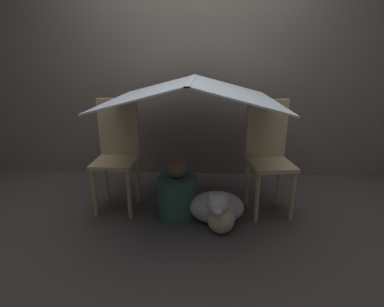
{
  "coord_description": "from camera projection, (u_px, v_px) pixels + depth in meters",
  "views": [
    {
      "loc": [
        0.12,
        -2.24,
        1.33
      ],
      "look_at": [
        0.0,
        0.2,
        0.54
      ],
      "focal_mm": 28.0,
      "sensor_mm": 36.0,
      "label": 1
    }
  ],
  "objects": [
    {
      "name": "plush_toy",
      "position": [
        221.0,
        216.0,
        2.35
      ],
      "size": [
        0.22,
        0.22,
        0.34
      ],
      "color": "beige",
      "rests_on": "ground_plane"
    },
    {
      "name": "sheet_canopy",
      "position": [
        192.0,
        90.0,
        2.4
      ],
      "size": [
        1.36,
        1.29,
        0.19
      ],
      "color": "silver"
    },
    {
      "name": "dog",
      "position": [
        217.0,
        207.0,
        2.46
      ],
      "size": [
        0.45,
        0.41,
        0.36
      ],
      "color": "silver",
      "rests_on": "ground_plane"
    },
    {
      "name": "ground_plane",
      "position": [
        191.0,
        221.0,
        2.54
      ],
      "size": [
        8.8,
        8.8,
        0.0
      ],
      "primitive_type": "plane",
      "color": "#47423D"
    },
    {
      "name": "chair_left",
      "position": [
        117.0,
        151.0,
        2.67
      ],
      "size": [
        0.37,
        0.37,
        0.99
      ],
      "rotation": [
        0.0,
        0.0,
        -0.03
      ],
      "color": "#D1B27F",
      "rests_on": "ground_plane"
    },
    {
      "name": "person_front",
      "position": [
        178.0,
        193.0,
        2.57
      ],
      "size": [
        0.34,
        0.34,
        0.54
      ],
      "color": "#38664C",
      "rests_on": "ground_plane"
    },
    {
      "name": "chair_right",
      "position": [
        269.0,
        153.0,
        2.61
      ],
      "size": [
        0.41,
        0.41,
        0.99
      ],
      "rotation": [
        0.0,
        0.0,
        0.15
      ],
      "color": "#D1B27F",
      "rests_on": "ground_plane"
    },
    {
      "name": "wall_back",
      "position": [
        196.0,
        65.0,
        3.24
      ],
      "size": [
        7.0,
        0.05,
        2.5
      ],
      "color": "#6B6056",
      "rests_on": "ground_plane"
    }
  ]
}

